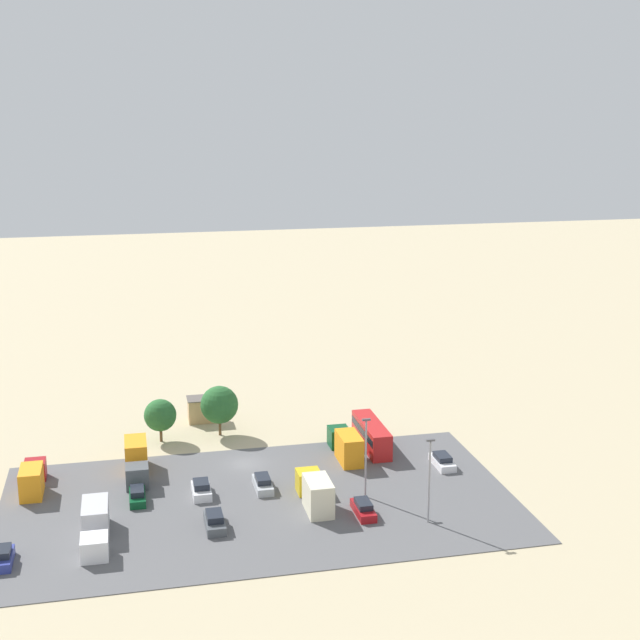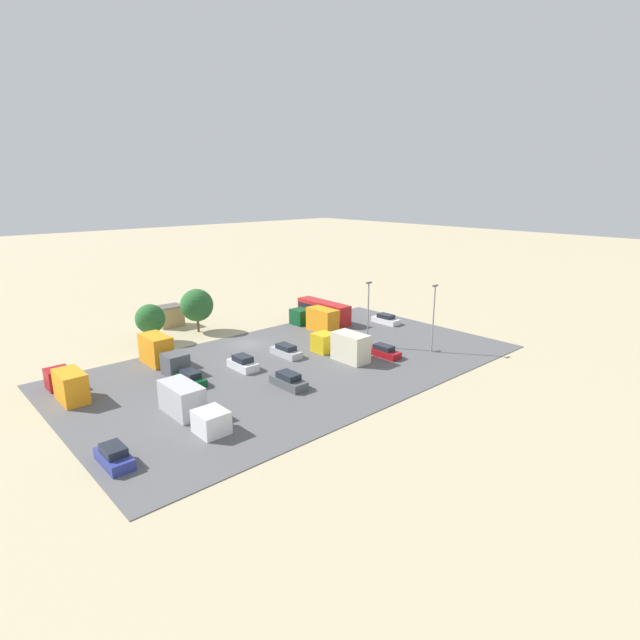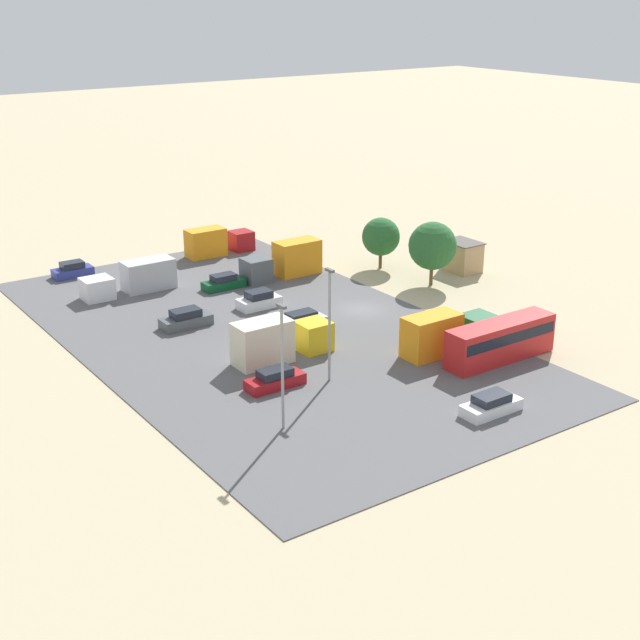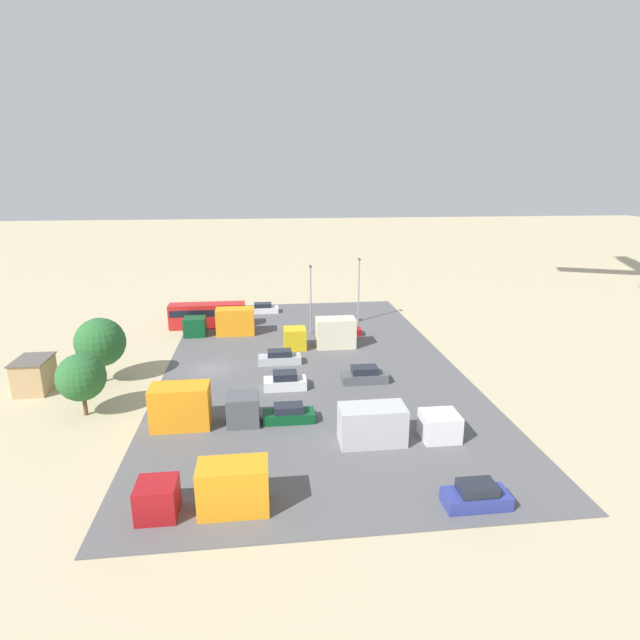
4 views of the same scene
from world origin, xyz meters
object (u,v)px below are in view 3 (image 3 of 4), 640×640
at_px(parked_car_1, 224,283).
at_px(parked_car_2, 186,319).
at_px(parked_car_4, 301,321).
at_px(parked_truck_1, 445,333).
at_px(shed_building, 462,256).
at_px(parked_car_5, 275,379).
at_px(parked_car_6, 491,405).
at_px(parked_truck_0, 277,341).
at_px(parked_truck_4, 134,278).
at_px(parked_car_0, 259,300).
at_px(bus, 500,339).
at_px(parked_truck_3, 216,242).
at_px(parked_car_3, 73,270).
at_px(parked_truck_2, 286,261).

height_order(parked_car_1, parked_car_2, parked_car_2).
bearing_deg(parked_car_4, parked_truck_1, 30.97).
bearing_deg(parked_truck_1, shed_building, 133.11).
xyz_separation_m(parked_car_5, parked_car_6, (-12.47, -10.27, -0.02)).
height_order(shed_building, parked_truck_0, parked_truck_0).
height_order(shed_building, parked_truck_4, shed_building).
bearing_deg(parked_car_1, parked_car_0, -0.25).
bearing_deg(parked_car_5, parked_truck_4, 178.72).
distance_m(bus, parked_car_1, 30.36).
distance_m(parked_car_1, parked_truck_3, 12.41).
bearing_deg(parked_car_6, parked_truck_4, 13.71).
xyz_separation_m(parked_car_0, parked_car_2, (-0.61, 7.97, -0.01)).
relative_size(parked_car_3, parked_truck_3, 0.52).
bearing_deg(parked_truck_3, parked_truck_0, -19.63).
bearing_deg(shed_building, parked_truck_1, 133.11).
bearing_deg(parked_truck_0, parked_car_3, -169.59).
relative_size(parked_car_6, parked_truck_4, 0.49).
bearing_deg(parked_car_3, bus, 26.32).
bearing_deg(parked_truck_1, parked_car_4, -149.03).
height_order(bus, parked_car_5, bus).
height_order(bus, parked_car_0, bus).
bearing_deg(parked_car_2, parked_car_1, 133.07).
bearing_deg(parked_car_3, parked_truck_0, 10.41).
bearing_deg(parked_car_5, parked_truck_3, 158.26).
distance_m(bus, parked_truck_4, 37.24).
bearing_deg(parked_truck_3, parked_truck_2, 10.52).
relative_size(parked_car_0, parked_car_4, 0.88).
bearing_deg(parked_truck_4, shed_building, -112.97).
distance_m(bus, parked_car_2, 27.60).
bearing_deg(parked_car_4, bus, 31.39).
height_order(bus, parked_truck_3, bus).
height_order(parked_car_5, parked_truck_2, parked_truck_2).
relative_size(parked_car_0, parked_truck_4, 0.44).
distance_m(parked_car_2, parked_truck_4, 11.70).
xyz_separation_m(parked_car_2, parked_car_5, (-15.45, 0.34, -0.05)).
bearing_deg(parked_car_2, parked_truck_4, 178.70).
relative_size(parked_car_3, parked_truck_1, 0.46).
distance_m(parked_car_3, parked_truck_2, 22.35).
height_order(parked_car_5, parked_truck_3, parked_truck_3).
bearing_deg(parked_truck_1, parked_truck_4, -153.20).
bearing_deg(parked_car_4, parked_truck_2, 152.25).
distance_m(parked_truck_1, parked_truck_4, 32.65).
xyz_separation_m(bus, parked_car_1, (28.82, 9.47, -1.13)).
relative_size(parked_car_3, parked_car_4, 0.88).
bearing_deg(bus, parked_car_2, 39.29).
xyz_separation_m(parked_car_2, parked_car_3, (20.04, 3.01, -0.01)).
bearing_deg(parked_car_6, bus, -48.88).
bearing_deg(parked_truck_3, parked_car_3, -94.78).
height_order(parked_car_4, parked_car_5, parked_car_4).
bearing_deg(parked_truck_1, parked_car_5, -97.49).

